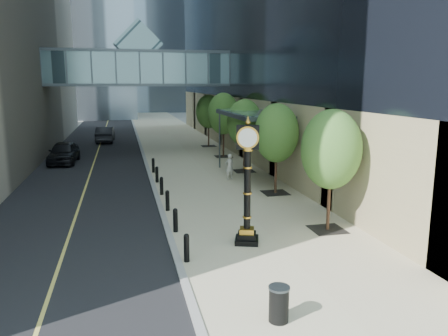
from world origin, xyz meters
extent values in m
plane|color=gray|center=(0.00, 0.00, 0.00)|extent=(320.00, 320.00, 0.00)
cube|color=black|center=(-7.00, 40.00, 0.01)|extent=(8.00, 180.00, 0.02)
cube|color=#B9B08E|center=(1.00, 40.00, 0.03)|extent=(8.00, 180.00, 0.06)
cube|color=gray|center=(-3.00, 40.00, 0.04)|extent=(0.25, 180.00, 0.07)
cube|color=#476671|center=(-3.00, 28.00, 7.50)|extent=(17.00, 4.00, 3.00)
cube|color=#383F44|center=(-3.00, 28.00, 6.05)|extent=(17.00, 4.20, 0.25)
cube|color=#383F44|center=(-3.00, 28.00, 8.95)|extent=(17.00, 4.20, 0.25)
cube|color=#476671|center=(-3.00, 28.00, 9.60)|extent=(4.24, 3.00, 4.24)
cube|color=#383F44|center=(3.50, 14.00, 4.20)|extent=(3.00, 8.00, 0.25)
cube|color=#476671|center=(3.50, 14.00, 4.35)|extent=(2.80, 7.80, 0.06)
cylinder|color=#383F44|center=(2.20, 10.30, 2.10)|extent=(0.12, 0.12, 4.20)
cylinder|color=#383F44|center=(2.20, 17.70, 2.10)|extent=(0.12, 0.12, 4.20)
cylinder|color=black|center=(-2.70, 1.00, 0.51)|extent=(0.20, 0.20, 0.90)
cylinder|color=black|center=(-2.70, 4.20, 0.51)|extent=(0.20, 0.20, 0.90)
cylinder|color=black|center=(-2.70, 7.40, 0.51)|extent=(0.20, 0.20, 0.90)
cylinder|color=black|center=(-2.70, 10.60, 0.51)|extent=(0.20, 0.20, 0.90)
cylinder|color=black|center=(-2.70, 13.80, 0.51)|extent=(0.20, 0.20, 0.90)
cylinder|color=black|center=(-2.70, 17.00, 0.51)|extent=(0.20, 0.20, 0.90)
cube|color=black|center=(3.60, 3.00, 0.07)|extent=(1.40, 1.40, 0.02)
cylinder|color=#462A1D|center=(3.60, 3.00, 1.41)|extent=(0.14, 0.14, 2.70)
ellipsoid|color=#2C5720|center=(3.60, 3.00, 3.50)|extent=(2.48, 2.48, 3.30)
cube|color=black|center=(3.60, 9.50, 0.07)|extent=(1.40, 1.40, 0.02)
cylinder|color=#462A1D|center=(3.60, 9.50, 1.40)|extent=(0.14, 0.14, 2.68)
ellipsoid|color=#2C5720|center=(3.60, 9.50, 3.47)|extent=(2.46, 2.46, 3.28)
cube|color=black|center=(3.60, 16.00, 0.07)|extent=(1.40, 1.40, 0.02)
cylinder|color=#462A1D|center=(3.60, 16.00, 1.40)|extent=(0.14, 0.14, 2.69)
ellipsoid|color=#2C5720|center=(3.60, 16.00, 3.48)|extent=(2.46, 2.46, 3.28)
cube|color=black|center=(3.60, 22.50, 0.07)|extent=(1.40, 1.40, 0.02)
cylinder|color=#462A1D|center=(3.60, 22.50, 1.49)|extent=(0.14, 0.14, 2.86)
ellipsoid|color=#2C5720|center=(3.60, 22.50, 3.69)|extent=(2.62, 2.62, 3.49)
cube|color=black|center=(3.60, 29.00, 0.07)|extent=(1.40, 1.40, 0.02)
cylinder|color=#462A1D|center=(3.60, 29.00, 1.40)|extent=(0.14, 0.14, 2.69)
ellipsoid|color=#2C5720|center=(3.60, 29.00, 3.48)|extent=(2.46, 2.46, 3.28)
cube|color=black|center=(-0.16, 2.29, 0.16)|extent=(1.13, 1.13, 0.20)
cube|color=black|center=(-0.16, 2.29, 0.36)|extent=(0.88, 0.88, 0.20)
cube|color=gold|center=(-0.16, 2.29, 0.56)|extent=(0.69, 0.69, 0.20)
cylinder|color=black|center=(-0.16, 2.29, 2.20)|extent=(0.26, 0.26, 3.08)
cube|color=black|center=(-0.16, 2.29, 4.19)|extent=(0.90, 0.55, 0.89)
cylinder|color=white|center=(-0.16, 2.47, 4.19)|extent=(0.67, 0.26, 0.70)
cylinder|color=white|center=(-0.16, 2.12, 4.19)|extent=(0.67, 0.26, 0.70)
sphere|color=gold|center=(-0.16, 2.29, 4.73)|extent=(0.20, 0.20, 0.20)
cylinder|color=black|center=(-0.94, -3.39, 0.51)|extent=(0.65, 0.65, 0.90)
imported|color=beige|center=(1.95, 13.65, 0.90)|extent=(0.71, 0.58, 1.67)
imported|color=black|center=(-9.25, 22.57, 0.87)|extent=(2.24, 5.06, 1.69)
imported|color=black|center=(-6.49, 34.97, 0.84)|extent=(1.95, 5.03, 1.63)
camera|label=1|loc=(-4.68, -13.20, 6.13)|focal=35.00mm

